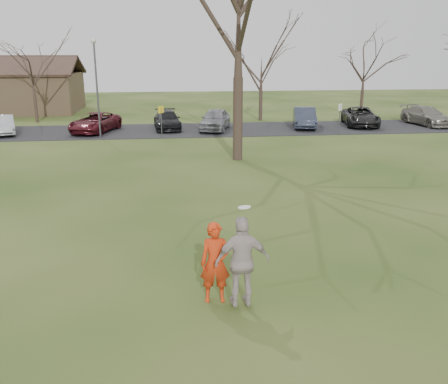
# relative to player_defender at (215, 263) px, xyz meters

# --- Properties ---
(ground) EXTENTS (120.00, 120.00, 0.00)m
(ground) POSITION_rel_player_defender_xyz_m (0.61, -0.40, -0.93)
(ground) COLOR #1E380F
(ground) RESTS_ON ground
(parking_strip) EXTENTS (62.00, 6.50, 0.04)m
(parking_strip) POSITION_rel_player_defender_xyz_m (0.61, 24.60, -0.91)
(parking_strip) COLOR black
(parking_strip) RESTS_ON ground
(player_defender) EXTENTS (0.69, 0.47, 1.86)m
(player_defender) POSITION_rel_player_defender_xyz_m (0.00, 0.00, 0.00)
(player_defender) COLOR red
(player_defender) RESTS_ON ground
(car_1) EXTENTS (2.48, 4.08, 1.27)m
(car_1) POSITION_rel_player_defender_xyz_m (-12.06, 24.14, -0.26)
(car_1) COLOR #A8AAAE
(car_1) RESTS_ON parking_strip
(car_2) EXTENTS (3.58, 5.25, 1.33)m
(car_2) POSITION_rel_player_defender_xyz_m (-6.01, 24.40, -0.22)
(car_2) COLOR #4B1119
(car_2) RESTS_ON parking_strip
(car_3) EXTENTS (2.09, 4.55, 1.29)m
(car_3) POSITION_rel_player_defender_xyz_m (-1.02, 25.14, -0.25)
(car_3) COLOR black
(car_3) RESTS_ON parking_strip
(car_4) EXTENTS (2.87, 4.72, 1.50)m
(car_4) POSITION_rel_player_defender_xyz_m (2.41, 24.31, -0.14)
(car_4) COLOR gray
(car_4) RESTS_ON parking_strip
(car_5) EXTENTS (2.43, 4.63, 1.45)m
(car_5) POSITION_rel_player_defender_xyz_m (9.08, 24.72, -0.16)
(car_5) COLOR #2C3242
(car_5) RESTS_ON parking_strip
(car_6) EXTENTS (3.26, 5.34, 1.38)m
(car_6) POSITION_rel_player_defender_xyz_m (13.53, 25.09, -0.20)
(car_6) COLOR black
(car_6) RESTS_ON parking_strip
(car_7) EXTENTS (2.62, 4.97, 1.37)m
(car_7) POSITION_rel_player_defender_xyz_m (18.71, 24.85, -0.20)
(car_7) COLOR slate
(car_7) RESTS_ON parking_strip
(catching_play) EXTENTS (1.21, 0.54, 2.27)m
(catching_play) POSITION_rel_player_defender_xyz_m (0.54, -0.43, 0.20)
(catching_play) COLOR #AFA09D
(catching_play) RESTS_ON ground
(lamp_post) EXTENTS (0.34, 0.34, 6.27)m
(lamp_post) POSITION_rel_player_defender_xyz_m (-5.39, 22.10, 3.04)
(lamp_post) COLOR #47474C
(lamp_post) RESTS_ON ground
(sign_yellow) EXTENTS (0.35, 0.35, 2.08)m
(sign_yellow) POSITION_rel_player_defender_xyz_m (-1.39, 21.60, 0.52)
(sign_yellow) COLOR #47474C
(sign_yellow) RESTS_ON ground
(sign_white) EXTENTS (0.35, 0.35, 2.08)m
(sign_white) POSITION_rel_player_defender_xyz_m (10.61, 21.60, 0.52)
(sign_white) COLOR #47474C
(sign_white) RESTS_ON ground
(big_tree) EXTENTS (9.00, 9.00, 14.00)m
(big_tree) POSITION_rel_player_defender_xyz_m (2.61, 14.60, 6.07)
(big_tree) COLOR #352821
(big_tree) RESTS_ON ground
(small_tree_row) EXTENTS (55.00, 5.90, 8.50)m
(small_tree_row) POSITION_rel_player_defender_xyz_m (5.00, 29.66, 2.96)
(small_tree_row) COLOR #352821
(small_tree_row) RESTS_ON ground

